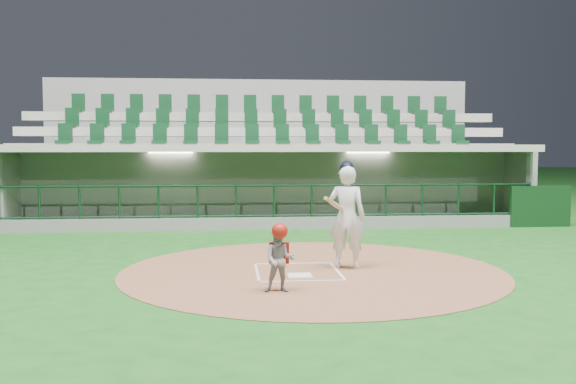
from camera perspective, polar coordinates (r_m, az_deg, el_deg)
The scene contains 8 objects.
ground at distance 12.31m, azimuth 0.69°, elevation -6.89°, with size 120.00×120.00×0.00m, color #164E17.
dirt_circle at distance 12.15m, azimuth 2.21°, elevation -7.01°, with size 7.20×7.20×0.01m, color brown.
home_plate at distance 11.63m, azimuth 1.05°, elevation -7.44°, with size 0.43×0.43×0.02m, color white.
batter_box_chalk at distance 12.02m, azimuth 0.84°, elevation -7.08°, with size 1.55×1.80×0.01m.
dugout_structure at distance 19.94m, azimuth -1.55°, elevation 0.06°, with size 16.40×3.70×3.00m.
seating_deck at distance 22.99m, azimuth -2.10°, elevation 1.75°, with size 17.00×6.72×5.15m.
batter at distance 12.29m, azimuth 5.24°, elevation -2.09°, with size 0.95×0.98×2.05m.
catcher at distance 10.29m, azimuth -0.74°, elevation -5.84°, with size 0.54×0.44×1.11m.
Camera 1 is at (-1.25, -12.03, 2.33)m, focal length 40.00 mm.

